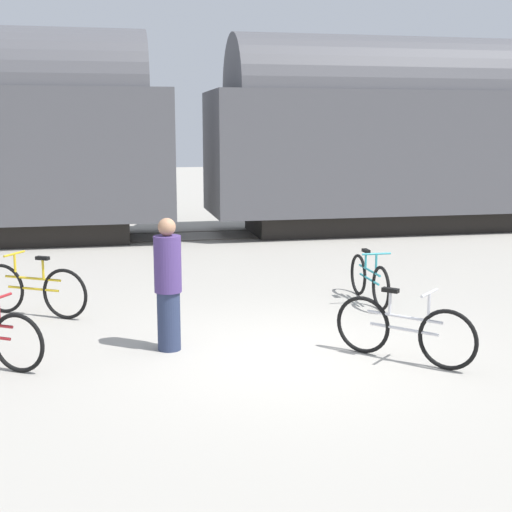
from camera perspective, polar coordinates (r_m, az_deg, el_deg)
ground_plane at (r=8.84m, az=2.16°, el=-7.81°), size 80.00×80.00×0.00m
freight_train at (r=17.92m, az=-5.28°, el=9.89°), size 56.89×2.96×5.02m
rail_near at (r=17.43m, az=-4.87°, el=1.27°), size 68.89×0.07×0.01m
rail_far at (r=18.84m, az=-5.40°, el=1.95°), size 68.89×0.07×0.01m
bicycle_teal at (r=11.40m, az=9.04°, el=-1.89°), size 0.46×1.70×0.84m
bicycle_yellow at (r=10.94m, az=-17.39°, el=-2.59°), size 1.59×0.98×0.93m
bicycle_silver at (r=8.64m, az=11.74°, el=-5.84°), size 1.26×1.34×0.89m
person_in_purple at (r=8.84m, az=-7.05°, el=-2.29°), size 0.34×0.34×1.66m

